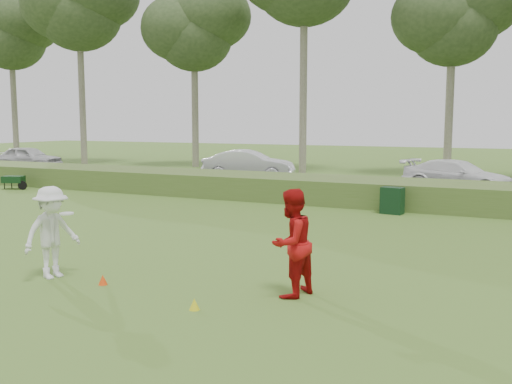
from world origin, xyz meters
The scene contains 16 objects.
ground centered at (0.00, 0.00, 0.00)m, with size 120.00×120.00×0.00m, color #3E6622.
reed_strip centered at (0.00, 12.00, 0.45)m, with size 80.00×3.00×0.90m, color #446227.
park_road centered at (0.00, 17.00, 0.03)m, with size 80.00×6.00×0.06m, color #2D2D2D.
tree_0 centered at (-30.00, 23.50, 9.72)m, with size 6.76×6.76×13.00m.
tree_1 centered at (-22.00, 22.20, 10.85)m, with size 7.54×7.54×14.50m.
tree_2 centered at (-14.00, 24.00, 8.97)m, with size 6.50×6.50×12.00m.
tree_4 centered at (2.00, 24.50, 8.59)m, with size 6.24×6.24×11.50m.
player_white centered at (-2.24, -0.51, 0.90)m, with size 1.00×1.29×1.80m.
player_red centered at (2.40, 0.39, 0.94)m, with size 0.92×0.72×1.89m, color #A90E0E.
cone_orange centered at (-1.04, -0.48, 0.09)m, with size 0.17×0.17×0.19m, color #F0420C.
cone_yellow centered at (1.26, -0.97, 0.10)m, with size 0.17×0.17×0.19m, color yellow.
utility_cabinet centered at (2.07, 10.09, 0.44)m, with size 0.71×0.44×0.88m, color black.
wheelbarrow centered at (-14.72, 9.64, 0.43)m, with size 1.26×0.87×0.60m.
car_left centered at (-22.06, 17.30, 0.78)m, with size 1.69×4.20×1.43m, color silver.
car_mid centered at (-6.76, 17.33, 0.82)m, with size 1.61×4.61×1.52m, color white.
car_right centered at (3.39, 16.74, 0.73)m, with size 1.88×4.63×1.35m, color white.
Camera 1 is at (6.01, -8.60, 3.04)m, focal length 40.00 mm.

